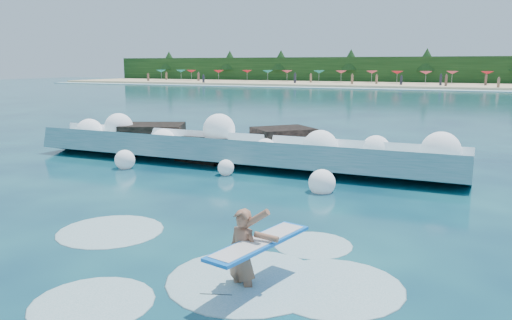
% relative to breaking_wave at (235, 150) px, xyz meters
% --- Properties ---
extents(ground, '(200.00, 200.00, 0.00)m').
position_rel_breaking_wave_xyz_m(ground, '(1.48, -6.78, -0.49)').
color(ground, '#07253E').
rests_on(ground, ground).
extents(beach, '(140.00, 20.00, 0.40)m').
position_rel_breaking_wave_xyz_m(beach, '(1.48, 71.22, -0.29)').
color(beach, tan).
rests_on(beach, ground).
extents(wet_band, '(140.00, 5.00, 0.08)m').
position_rel_breaking_wave_xyz_m(wet_band, '(1.48, 60.22, -0.45)').
color(wet_band, silver).
rests_on(wet_band, ground).
extents(treeline, '(140.00, 4.00, 5.00)m').
position_rel_breaking_wave_xyz_m(treeline, '(1.48, 81.22, 2.01)').
color(treeline, black).
rests_on(treeline, ground).
extents(breaking_wave, '(16.19, 2.60, 1.40)m').
position_rel_breaking_wave_xyz_m(breaking_wave, '(0.00, 0.00, 0.00)').
color(breaking_wave, teal).
rests_on(breaking_wave, ground).
extents(rock_cluster, '(8.56, 3.40, 1.47)m').
position_rel_breaking_wave_xyz_m(rock_cluster, '(-1.69, 0.89, -0.02)').
color(rock_cluster, black).
rests_on(rock_cluster, ground).
extents(surfer_with_board, '(1.11, 2.83, 1.61)m').
position_rel_breaking_wave_xyz_m(surfer_with_board, '(4.85, -9.33, 0.11)').
color(surfer_with_board, '#9C6448').
rests_on(surfer_with_board, ground).
extents(wave_spray, '(15.06, 4.15, 1.90)m').
position_rel_breaking_wave_xyz_m(wave_spray, '(0.15, -0.16, 0.37)').
color(wave_spray, white).
rests_on(wave_spray, ground).
extents(surf_foam, '(9.07, 5.57, 0.14)m').
position_rel_breaking_wave_xyz_m(surf_foam, '(4.26, -8.88, -0.49)').
color(surf_foam, silver).
rests_on(surf_foam, ground).
extents(beach_umbrellas, '(111.48, 6.28, 0.50)m').
position_rel_breaking_wave_xyz_m(beach_umbrellas, '(1.48, 72.71, 1.76)').
color(beach_umbrellas, '#137A7A').
rests_on(beach_umbrellas, ground).
extents(beachgoers, '(86.23, 12.98, 1.91)m').
position_rel_breaking_wave_xyz_m(beachgoers, '(2.80, 67.13, 0.55)').
color(beachgoers, '#3F332D').
rests_on(beachgoers, ground).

